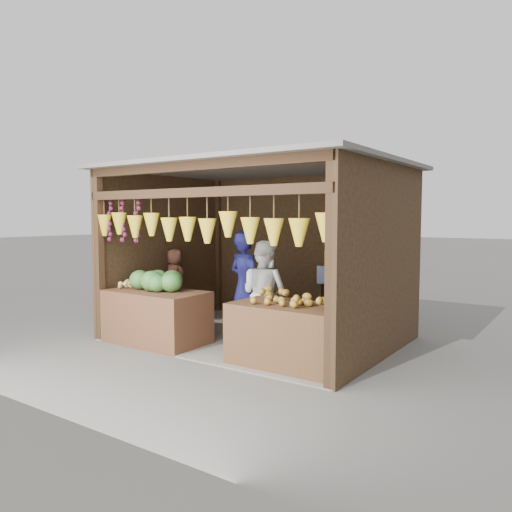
{
  "coord_description": "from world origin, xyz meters",
  "views": [
    {
      "loc": [
        4.3,
        -6.3,
        1.89
      ],
      "look_at": [
        0.03,
        -0.1,
        1.3
      ],
      "focal_mm": 35.0,
      "sensor_mm": 36.0,
      "label": 1
    }
  ],
  "objects_px": {
    "woman_standing": "(264,294)",
    "counter_right": "(291,336)",
    "man_standing": "(245,286)",
    "counter_left": "(157,317)",
    "vendor_seated": "(175,278)"
  },
  "relations": [
    {
      "from": "vendor_seated",
      "to": "counter_right",
      "type": "bearing_deg",
      "value": -155.74
    },
    {
      "from": "counter_left",
      "to": "vendor_seated",
      "type": "relative_size",
      "value": 1.49
    },
    {
      "from": "counter_right",
      "to": "counter_left",
      "type": "bearing_deg",
      "value": -176.87
    },
    {
      "from": "man_standing",
      "to": "counter_left",
      "type": "bearing_deg",
      "value": 52.98
    },
    {
      "from": "vendor_seated",
      "to": "woman_standing",
      "type": "bearing_deg",
      "value": -146.41
    },
    {
      "from": "woman_standing",
      "to": "man_standing",
      "type": "bearing_deg",
      "value": -8.26
    },
    {
      "from": "counter_right",
      "to": "woman_standing",
      "type": "xyz_separation_m",
      "value": [
        -0.82,
        0.62,
        0.38
      ]
    },
    {
      "from": "man_standing",
      "to": "vendor_seated",
      "type": "xyz_separation_m",
      "value": [
        -1.65,
        0.21,
        -0.01
      ]
    },
    {
      "from": "counter_right",
      "to": "man_standing",
      "type": "bearing_deg",
      "value": 149.8
    },
    {
      "from": "vendor_seated",
      "to": "counter_left",
      "type": "bearing_deg",
      "value": 162.6
    },
    {
      "from": "counter_left",
      "to": "woman_standing",
      "type": "distance_m",
      "value": 1.67
    },
    {
      "from": "woman_standing",
      "to": "counter_right",
      "type": "bearing_deg",
      "value": 148.42
    },
    {
      "from": "woman_standing",
      "to": "vendor_seated",
      "type": "bearing_deg",
      "value": -3.07
    },
    {
      "from": "counter_left",
      "to": "vendor_seated",
      "type": "height_order",
      "value": "vendor_seated"
    },
    {
      "from": "counter_left",
      "to": "woman_standing",
      "type": "relative_size",
      "value": 0.99
    }
  ]
}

